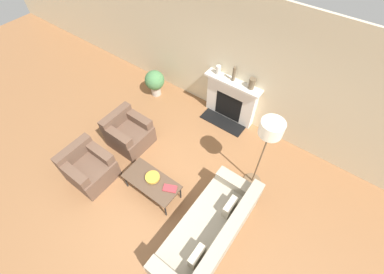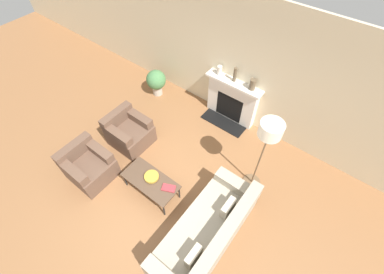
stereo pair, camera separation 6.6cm
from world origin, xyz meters
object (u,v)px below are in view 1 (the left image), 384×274
at_px(book, 170,188).
at_px(mantel_vase_center_right, 252,84).
at_px(armchair_far, 129,133).
at_px(coffee_table, 151,182).
at_px(armchair_near, 89,168).
at_px(potted_plant, 155,81).
at_px(fireplace, 231,100).
at_px(bowl, 152,177).
at_px(mantel_vase_left, 218,70).
at_px(couch, 209,233).
at_px(floor_lamp, 269,135).
at_px(mantel_vase_center_left, 234,74).

relative_size(book, mantel_vase_center_right, 1.18).
distance_m(armchair_far, coffee_table, 1.41).
height_order(armchair_near, coffee_table, armchair_near).
height_order(armchair_far, potted_plant, armchair_far).
distance_m(fireplace, potted_plant, 2.04).
distance_m(armchair_far, bowl, 1.38).
bearing_deg(book, mantel_vase_left, 79.98).
height_order(couch, floor_lamp, floor_lamp).
bearing_deg(mantel_vase_left, floor_lamp, -36.31).
distance_m(armchair_near, book, 1.74).
xyz_separation_m(mantel_vase_center_left, mantel_vase_center_right, (0.44, 0.00, -0.05)).
relative_size(armchair_far, coffee_table, 0.76).
relative_size(floor_lamp, mantel_vase_left, 8.73).
relative_size(mantel_vase_center_left, potted_plant, 0.47).
distance_m(coffee_table, potted_plant, 2.89).
bearing_deg(bowl, armchair_far, 155.34).
height_order(armchair_far, bowl, armchair_far).
xyz_separation_m(coffee_table, mantel_vase_left, (-0.30, 2.67, 0.80)).
height_order(book, mantel_vase_left, mantel_vase_left).
bearing_deg(couch, armchair_near, -82.14).
relative_size(book, potted_plant, 0.40).
bearing_deg(armchair_near, coffee_table, -69.20).
relative_size(armchair_near, mantel_vase_center_left, 2.47).
xyz_separation_m(bowl, floor_lamp, (1.48, 1.32, 1.04)).
relative_size(bowl, mantel_vase_left, 1.33).
bearing_deg(coffee_table, couch, -4.62).
distance_m(couch, book, 1.04).
distance_m(armchair_near, mantel_vase_center_left, 3.56).
height_order(mantel_vase_left, mantel_vase_center_left, mantel_vase_center_left).
height_order(bowl, floor_lamp, floor_lamp).
relative_size(armchair_near, coffee_table, 0.76).
bearing_deg(bowl, coffee_table, -76.92).
distance_m(coffee_table, book, 0.40).
xyz_separation_m(book, mantel_vase_left, (-0.68, 2.59, 0.75)).
height_order(fireplace, mantel_vase_center_left, mantel_vase_center_left).
xyz_separation_m(fireplace, mantel_vase_left, (-0.41, 0.01, 0.66)).
bearing_deg(armchair_near, mantel_vase_center_left, -23.17).
xyz_separation_m(mantel_vase_left, mantel_vase_center_right, (0.82, 0.00, 0.02)).
height_order(armchair_near, floor_lamp, floor_lamp).
xyz_separation_m(fireplace, bowl, (-0.13, -2.60, -0.06)).
bearing_deg(coffee_table, mantel_vase_center_right, 78.96).
bearing_deg(floor_lamp, armchair_near, -145.86).
height_order(couch, book, couch).
xyz_separation_m(couch, bowl, (-1.41, 0.17, 0.16)).
bearing_deg(bowl, couch, -6.84).
bearing_deg(mantel_vase_left, potted_plant, -163.51).
bearing_deg(coffee_table, floor_lamp, 43.05).
bearing_deg(fireplace, floor_lamp, -43.47).
bearing_deg(bowl, floor_lamp, 41.61).
xyz_separation_m(armchair_far, coffee_table, (1.26, -0.63, 0.09)).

